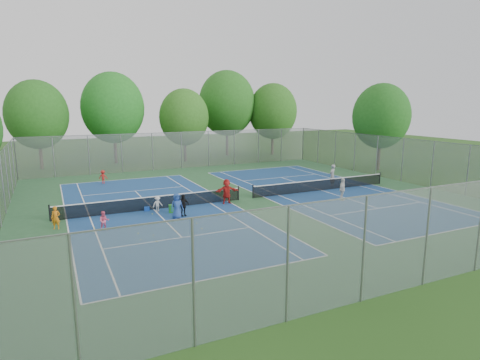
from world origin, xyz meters
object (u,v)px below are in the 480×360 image
object	(u,v)px
ball_hopper	(171,209)
instructor	(332,175)
net_left	(153,203)
net_right	(322,185)
ball_crate	(147,209)

from	to	relation	value
ball_hopper	instructor	world-z (taller)	instructor
instructor	ball_hopper	bearing A→B (deg)	-16.36
net_left	instructor	bearing A→B (deg)	3.96
net_left	ball_hopper	bearing A→B (deg)	-56.97
ball_hopper	instructor	bearing A→B (deg)	9.06
net_right	instructor	distance (m)	2.29
ball_hopper	instructor	distance (m)	15.30
ball_crate	instructor	size ratio (longest dim) A/B	0.18
ball_crate	ball_hopper	xyz separation A→B (m)	(1.34, -1.19, 0.13)
net_right	instructor	size ratio (longest dim) A/B	6.78
net_left	ball_crate	size ratio (longest dim) A/B	38.20
net_left	ball_crate	xyz separation A→B (m)	(-0.49, -0.11, -0.31)
ball_crate	ball_hopper	bearing A→B (deg)	-41.71
net_right	ball_hopper	xyz separation A→B (m)	(-13.15, -1.30, -0.18)
ball_hopper	ball_crate	bearing A→B (deg)	138.29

